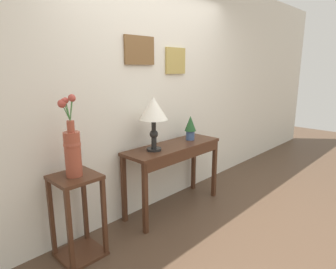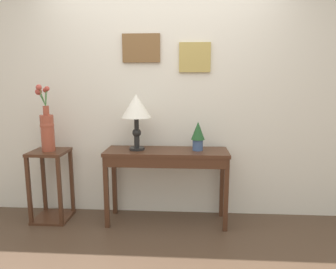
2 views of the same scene
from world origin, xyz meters
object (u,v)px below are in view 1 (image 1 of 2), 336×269
at_px(flower_vase_tall, 72,147).
at_px(table_lamp, 154,111).
at_px(pedestal_stand_left, 78,217).
at_px(potted_plant_on_console, 190,127).
at_px(console_table, 175,155).

bearing_deg(flower_vase_tall, table_lamp, 0.75).
bearing_deg(pedestal_stand_left, potted_plant_on_console, 0.87).
height_order(potted_plant_on_console, flower_vase_tall, flower_vase_tall).
height_order(console_table, flower_vase_tall, flower_vase_tall).
distance_m(table_lamp, flower_vase_tall, 0.95).
bearing_deg(table_lamp, flower_vase_tall, -179.25).
bearing_deg(table_lamp, potted_plant_on_console, 1.19).
bearing_deg(console_table, pedestal_stand_left, 179.40).
xyz_separation_m(table_lamp, flower_vase_tall, (-0.93, -0.01, -0.19)).
height_order(console_table, potted_plant_on_console, potted_plant_on_console).
relative_size(console_table, potted_plant_on_console, 4.24).
xyz_separation_m(potted_plant_on_console, flower_vase_tall, (-1.55, -0.03, 0.07)).
relative_size(table_lamp, pedestal_stand_left, 0.75).
distance_m(table_lamp, pedestal_stand_left, 1.24).
bearing_deg(pedestal_stand_left, flower_vase_tall, -144.63).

